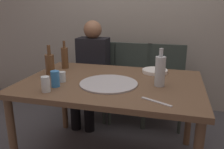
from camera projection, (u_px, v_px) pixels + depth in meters
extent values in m
cube|color=gray|center=(139.00, 8.00, 3.04)|extent=(6.00, 0.10, 2.60)
cube|color=brown|center=(111.00, 83.00, 1.92)|extent=(1.43, 0.99, 0.04)
cylinder|color=brown|center=(13.00, 140.00, 1.79)|extent=(0.06, 0.06, 0.70)
cylinder|color=brown|center=(64.00, 98.00, 2.59)|extent=(0.06, 0.06, 0.70)
cylinder|color=brown|center=(189.00, 112.00, 2.27)|extent=(0.06, 0.06, 0.70)
cylinder|color=#ADADB2|center=(109.00, 83.00, 1.84)|extent=(0.45, 0.45, 0.01)
cylinder|color=#B2BCC1|center=(160.00, 72.00, 1.77)|extent=(0.08, 0.08, 0.23)
cylinder|color=#B2BCC1|center=(161.00, 53.00, 1.73)|extent=(0.03, 0.03, 0.06)
cylinder|color=brown|center=(65.00, 58.00, 2.28)|extent=(0.07, 0.07, 0.20)
cylinder|color=brown|center=(64.00, 44.00, 2.24)|extent=(0.03, 0.03, 0.07)
cylinder|color=brown|center=(50.00, 65.00, 2.04)|extent=(0.08, 0.08, 0.18)
cylinder|color=brown|center=(49.00, 50.00, 2.01)|extent=(0.03, 0.03, 0.08)
cylinder|color=silver|center=(62.00, 77.00, 1.89)|extent=(0.06, 0.06, 0.08)
cylinder|color=silver|center=(46.00, 84.00, 1.66)|extent=(0.06, 0.06, 0.11)
cylinder|color=#337AC1|center=(55.00, 79.00, 1.77)|extent=(0.07, 0.07, 0.12)
cylinder|color=white|center=(155.00, 71.00, 2.15)|extent=(0.23, 0.23, 0.03)
cube|color=#B7B7BC|center=(156.00, 102.00, 1.50)|extent=(0.20, 0.12, 0.01)
cube|color=#2D3833|center=(93.00, 81.00, 2.87)|extent=(0.44, 0.44, 0.05)
cube|color=#2D3833|center=(98.00, 59.00, 2.99)|extent=(0.44, 0.04, 0.45)
cylinder|color=#2D3833|center=(104.00, 107.00, 2.71)|extent=(0.04, 0.04, 0.42)
cylinder|color=#2D3833|center=(73.00, 103.00, 2.80)|extent=(0.04, 0.04, 0.42)
cylinder|color=#2D3833|center=(112.00, 95.00, 3.06)|extent=(0.04, 0.04, 0.42)
cylinder|color=#2D3833|center=(85.00, 92.00, 3.16)|extent=(0.04, 0.04, 0.42)
cube|color=#2D3833|center=(129.00, 84.00, 2.75)|extent=(0.44, 0.44, 0.05)
cube|color=#2D3833|center=(133.00, 61.00, 2.88)|extent=(0.44, 0.04, 0.45)
cylinder|color=#2D3833|center=(143.00, 111.00, 2.60)|extent=(0.04, 0.04, 0.42)
cylinder|color=#2D3833|center=(109.00, 107.00, 2.69)|extent=(0.04, 0.04, 0.42)
cylinder|color=#2D3833|center=(147.00, 99.00, 2.95)|extent=(0.04, 0.04, 0.42)
cylinder|color=#2D3833|center=(117.00, 96.00, 3.05)|extent=(0.04, 0.04, 0.42)
cube|color=#2D3833|center=(164.00, 87.00, 2.66)|extent=(0.44, 0.44, 0.05)
cube|color=#2D3833|center=(166.00, 63.00, 2.78)|extent=(0.44, 0.04, 0.45)
cylinder|color=#2D3833|center=(180.00, 115.00, 2.50)|extent=(0.04, 0.04, 0.42)
cylinder|color=#2D3833|center=(144.00, 111.00, 2.59)|extent=(0.04, 0.04, 0.42)
cylinder|color=#2D3833|center=(180.00, 102.00, 2.85)|extent=(0.04, 0.04, 0.42)
cylinder|color=#2D3833|center=(148.00, 99.00, 2.95)|extent=(0.04, 0.04, 0.42)
cube|color=black|center=(93.00, 60.00, 2.81)|extent=(0.36, 0.22, 0.52)
sphere|color=brown|center=(93.00, 30.00, 2.71)|extent=(0.21, 0.21, 0.21)
cylinder|color=black|center=(95.00, 86.00, 2.68)|extent=(0.12, 0.40, 0.12)
cylinder|color=black|center=(82.00, 85.00, 2.72)|extent=(0.12, 0.40, 0.12)
cylinder|color=black|center=(89.00, 112.00, 2.56)|extent=(0.11, 0.11, 0.45)
cylinder|color=black|center=(75.00, 110.00, 2.60)|extent=(0.11, 0.11, 0.45)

